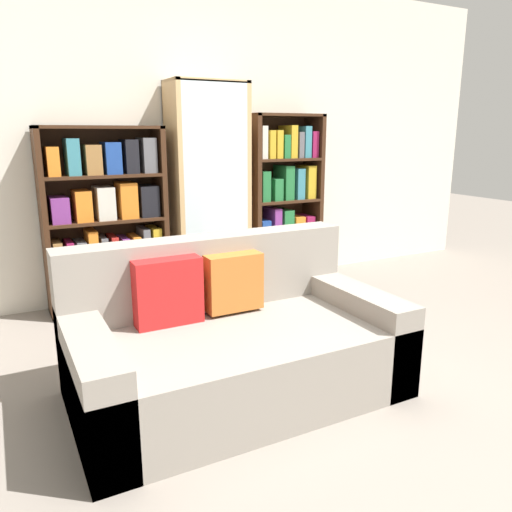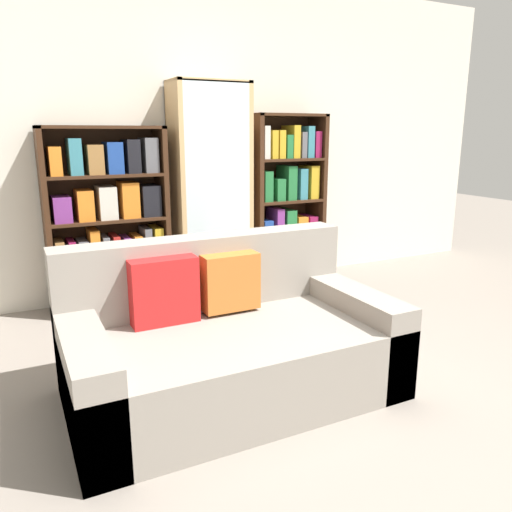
# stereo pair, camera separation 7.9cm
# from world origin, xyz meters

# --- Properties ---
(ground_plane) EXTENTS (16.00, 16.00, 0.00)m
(ground_plane) POSITION_xyz_m (0.00, 0.00, 0.00)
(ground_plane) COLOR gray
(wall_back) EXTENTS (6.63, 0.06, 2.70)m
(wall_back) POSITION_xyz_m (0.00, 2.53, 1.35)
(wall_back) COLOR silver
(wall_back) RESTS_ON ground
(couch) EXTENTS (1.71, 0.96, 0.82)m
(couch) POSITION_xyz_m (-0.44, 0.62, 0.28)
(couch) COLOR gray
(couch) RESTS_ON ground
(bookshelf_left) EXTENTS (0.94, 0.32, 1.44)m
(bookshelf_left) POSITION_xyz_m (-0.72, 2.32, 0.70)
(bookshelf_left) COLOR #3D2314
(bookshelf_left) RESTS_ON ground
(display_cabinet) EXTENTS (0.65, 0.36, 1.80)m
(display_cabinet) POSITION_xyz_m (0.14, 2.31, 0.91)
(display_cabinet) COLOR tan
(display_cabinet) RESTS_ON ground
(bookshelf_right) EXTENTS (0.70, 0.32, 1.56)m
(bookshelf_right) POSITION_xyz_m (0.89, 2.32, 0.76)
(bookshelf_right) COLOR #3D2314
(bookshelf_right) RESTS_ON ground
(wine_bottle) EXTENTS (0.07, 0.07, 0.38)m
(wine_bottle) POSITION_xyz_m (0.80, 1.61, 0.16)
(wine_bottle) COLOR #192333
(wine_bottle) RESTS_ON ground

